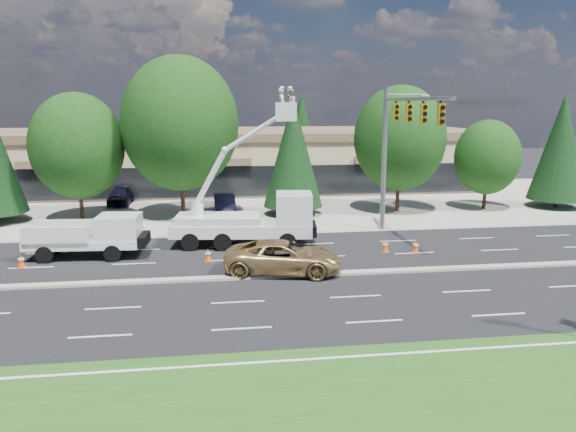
{
  "coord_description": "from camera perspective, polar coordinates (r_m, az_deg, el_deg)",
  "views": [
    {
      "loc": [
        -0.98,
        -25.31,
        8.1
      ],
      "look_at": [
        2.91,
        2.62,
        2.4
      ],
      "focal_mm": 35.0,
      "sensor_mm": 36.0,
      "label": 1
    }
  ],
  "objects": [
    {
      "name": "parked_car_east",
      "position": [
        41.97,
        -6.46,
        1.23
      ],
      "size": [
        1.62,
        4.4,
        1.44
      ],
      "primitive_type": "imported",
      "rotation": [
        0.0,
        0.0,
        0.02
      ],
      "color": "black",
      "rests_on": "ground"
    },
    {
      "name": "traffic_cone_b",
      "position": [
        29.52,
        -8.13,
        -3.93
      ],
      "size": [
        0.4,
        0.4,
        0.7
      ],
      "color": "#E95007",
      "rests_on": "ground"
    },
    {
      "name": "parked_car_west",
      "position": [
        47.45,
        -16.66,
        1.99
      ],
      "size": [
        1.81,
        4.23,
        1.42
      ],
      "primitive_type": "imported",
      "rotation": [
        0.0,
        0.0,
        -0.03
      ],
      "color": "black",
      "rests_on": "ground"
    },
    {
      "name": "ground",
      "position": [
        26.59,
        -5.47,
        -6.36
      ],
      "size": [
        140.0,
        140.0,
        0.0
      ],
      "primitive_type": "plane",
      "color": "black",
      "rests_on": "ground"
    },
    {
      "name": "traffic_cone_a",
      "position": [
        31.17,
        -25.49,
        -4.13
      ],
      "size": [
        0.4,
        0.4,
        0.7
      ],
      "color": "#E95007",
      "rests_on": "ground"
    },
    {
      "name": "tree_front_h",
      "position": [
        48.62,
        25.98,
        6.31
      ],
      "size": [
        4.47,
        4.47,
        8.82
      ],
      "color": "#332114",
      "rests_on": "ground"
    },
    {
      "name": "tree_back_b",
      "position": [
        67.41,
        -10.63,
        9.49
      ],
      "size": [
        5.72,
        5.72,
        11.28
      ],
      "color": "#332114",
      "rests_on": "ground"
    },
    {
      "name": "road_median",
      "position": [
        26.57,
        -5.47,
        -6.24
      ],
      "size": [
        120.0,
        0.55,
        0.12
      ],
      "primitive_type": "cube",
      "color": "gray",
      "rests_on": "ground"
    },
    {
      "name": "utility_pickup",
      "position": [
        31.64,
        -19.23,
        -2.32
      ],
      "size": [
        6.01,
        2.62,
        2.25
      ],
      "rotation": [
        0.0,
        0.0,
        -0.06
      ],
      "color": "white",
      "rests_on": "ground"
    },
    {
      "name": "tree_back_a",
      "position": [
        69.51,
        -22.31,
        7.82
      ],
      "size": [
        4.49,
        4.49,
        8.85
      ],
      "color": "#332114",
      "rests_on": "ground"
    },
    {
      "name": "tree_back_d",
      "position": [
        71.18,
        11.05,
        8.9
      ],
      "size": [
        4.94,
        4.94,
        9.73
      ],
      "color": "#332114",
      "rests_on": "ground"
    },
    {
      "name": "bucket_truck",
      "position": [
        32.1,
        -3.36,
        0.33
      ],
      "size": [
        8.33,
        3.42,
        9.0
      ],
      "rotation": [
        0.0,
        0.0,
        -0.13
      ],
      "color": "white",
      "rests_on": "ground"
    },
    {
      "name": "minivan",
      "position": [
        27.13,
        -0.45,
        -4.21
      ],
      "size": [
        6.06,
        3.68,
        1.57
      ],
      "primitive_type": "imported",
      "rotation": [
        0.0,
        0.0,
        1.37
      ],
      "color": "#A4844F",
      "rests_on": "ground"
    },
    {
      "name": "signal_mast",
      "position": [
        34.23,
        10.96,
        7.8
      ],
      "size": [
        2.76,
        10.16,
        9.0
      ],
      "color": "gray",
      "rests_on": "ground"
    },
    {
      "name": "tree_front_f",
      "position": [
        42.74,
        11.29,
        7.74
      ],
      "size": [
        6.79,
        6.79,
        9.42
      ],
      "color": "#332114",
      "rests_on": "ground"
    },
    {
      "name": "traffic_cone_e",
      "position": [
        31.72,
        12.86,
        -3.03
      ],
      "size": [
        0.4,
        0.4,
        0.7
      ],
      "color": "#E95007",
      "rests_on": "ground"
    },
    {
      "name": "tree_back_c",
      "position": [
        68.27,
        1.36,
        8.79
      ],
      "size": [
        4.7,
        4.7,
        9.26
      ],
      "color": "#332114",
      "rests_on": "ground"
    },
    {
      "name": "concrete_apron",
      "position": [
        46.03,
        -6.58,
        1.22
      ],
      "size": [
        140.0,
        22.0,
        0.01
      ],
      "primitive_type": "cube",
      "color": "gray",
      "rests_on": "ground"
    },
    {
      "name": "traffic_cone_c",
      "position": [
        30.52,
        -3.2,
        -3.32
      ],
      "size": [
        0.4,
        0.4,
        0.7
      ],
      "color": "#E95007",
      "rests_on": "ground"
    },
    {
      "name": "tree_front_e",
      "position": [
        40.9,
        0.52,
        6.51
      ],
      "size": [
        4.34,
        4.34,
        8.56
      ],
      "color": "#332114",
      "rests_on": "ground"
    },
    {
      "name": "traffic_cone_d",
      "position": [
        31.53,
        9.86,
        -2.99
      ],
      "size": [
        0.4,
        0.4,
        0.7
      ],
      "color": "#E95007",
      "rests_on": "ground"
    },
    {
      "name": "strip_mall",
      "position": [
        55.54,
        -6.91,
        5.9
      ],
      "size": [
        50.4,
        15.4,
        5.5
      ],
      "color": "tan",
      "rests_on": "ground"
    },
    {
      "name": "tree_front_d",
      "position": [
        40.38,
        -10.93,
        9.18
      ],
      "size": [
        8.2,
        8.2,
        11.38
      ],
      "color": "#332114",
      "rests_on": "ground"
    },
    {
      "name": "tree_front_c",
      "position": [
        41.41,
        -20.63,
        6.66
      ],
      "size": [
        6.38,
        6.38,
        8.85
      ],
      "color": "#332114",
      "rests_on": "ground"
    },
    {
      "name": "tree_front_g",
      "position": [
        45.62,
        19.59,
        5.64
      ],
      "size": [
        4.95,
        4.95,
        6.87
      ],
      "color": "#332114",
      "rests_on": "ground"
    }
  ]
}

